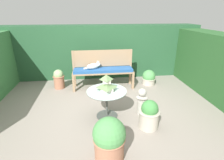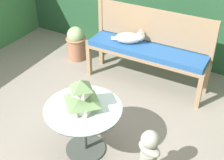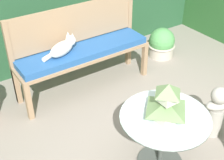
% 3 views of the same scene
% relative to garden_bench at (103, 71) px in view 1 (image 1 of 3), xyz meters
% --- Properties ---
extents(ground, '(30.00, 30.00, 0.00)m').
position_rel_garden_bench_xyz_m(ground, '(-0.04, -1.19, -0.48)').
color(ground, gray).
extents(foliage_hedge_back, '(6.40, 0.77, 1.64)m').
position_rel_garden_bench_xyz_m(foliage_hedge_back, '(-0.04, 1.13, 0.34)').
color(foliage_hedge_back, '#234C2D').
rests_on(foliage_hedge_back, ground).
extents(garden_bench, '(1.68, 0.42, 0.56)m').
position_rel_garden_bench_xyz_m(garden_bench, '(0.00, 0.00, 0.00)').
color(garden_bench, '#937556').
rests_on(garden_bench, ground).
extents(bench_backrest, '(1.68, 0.06, 1.04)m').
position_rel_garden_bench_xyz_m(bench_backrest, '(-0.00, 0.19, 0.27)').
color(bench_backrest, '#937556').
rests_on(bench_backrest, ground).
extents(cat, '(0.47, 0.28, 0.21)m').
position_rel_garden_bench_xyz_m(cat, '(-0.26, 0.01, 0.16)').
color(cat, silver).
rests_on(cat, garden_bench).
extents(patio_table, '(0.79, 0.79, 0.58)m').
position_rel_garden_bench_xyz_m(patio_table, '(-0.05, -1.48, -0.03)').
color(patio_table, '#424742').
rests_on(patio_table, ground).
extents(pagoda_birdhouse, '(0.32, 0.32, 0.34)m').
position_rel_garden_bench_xyz_m(pagoda_birdhouse, '(-0.05, -1.48, 0.24)').
color(pagoda_birdhouse, silver).
rests_on(pagoda_birdhouse, patio_table).
extents(garden_bust, '(0.28, 0.22, 0.58)m').
position_rel_garden_bench_xyz_m(garden_bust, '(0.68, -1.48, -0.18)').
color(garden_bust, '#A39E93').
rests_on(garden_bust, ground).
extents(potted_plant_bench_left, '(0.32, 0.32, 0.54)m').
position_rel_garden_bench_xyz_m(potted_plant_bench_left, '(-1.24, 0.12, -0.21)').
color(potted_plant_bench_left, '#9E664C').
rests_on(potted_plant_bench_left, ground).
extents(potted_plant_table_far, '(0.40, 0.40, 0.44)m').
position_rel_garden_bench_xyz_m(potted_plant_table_far, '(1.36, 0.09, -0.29)').
color(potted_plant_table_far, '#ADA393').
rests_on(potted_plant_table_far, ground).
extents(potted_plant_hedge_corner, '(0.39, 0.39, 0.56)m').
position_rel_garden_bench_xyz_m(potted_plant_hedge_corner, '(0.69, -1.95, -0.21)').
color(potted_plant_hedge_corner, '#ADA393').
rests_on(potted_plant_hedge_corner, ground).
extents(potted_plant_table_near, '(0.47, 0.47, 0.67)m').
position_rel_garden_bench_xyz_m(potted_plant_table_near, '(-0.12, -2.59, -0.15)').
color(potted_plant_table_near, '#9E664C').
rests_on(potted_plant_table_near, ground).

